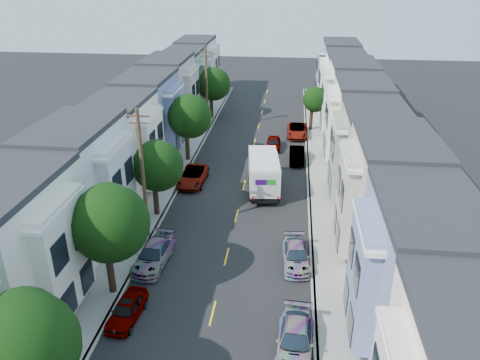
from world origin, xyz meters
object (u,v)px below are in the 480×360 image
at_px(parked_left_d, 193,176).
at_px(parked_right_d, 297,131).
at_px(tree_a, 22,348).
at_px(tree_far_r, 315,100).
at_px(parked_right_b, 296,256).
at_px(lead_sedan, 274,143).
at_px(tree_c, 157,166).
at_px(utility_pole_near, 143,176).
at_px(utility_pole_far, 207,89).
at_px(parked_left_c, 154,255).
at_px(tree_e, 213,84).
at_px(parked_right_c, 297,155).
at_px(tree_d, 189,117).
at_px(parked_left_b, 127,310).
at_px(tree_b, 109,224).
at_px(parked_right_a, 295,340).
at_px(fedex_truck, 264,172).

height_order(parked_left_d, parked_right_d, parked_left_d).
height_order(tree_a, tree_far_r, tree_a).
relative_size(parked_right_b, parked_right_d, 0.85).
xyz_separation_m(lead_sedan, parked_left_d, (-7.19, -10.06, 0.06)).
distance_m(tree_a, tree_c, 19.90).
bearing_deg(utility_pole_near, utility_pole_far, 90.00).
xyz_separation_m(tree_far_r, parked_left_c, (-11.79, -30.54, -3.16)).
xyz_separation_m(tree_e, tree_far_r, (13.20, -3.59, -0.77)).
height_order(parked_right_c, parked_right_d, parked_right_c).
distance_m(lead_sedan, parked_right_d, 5.31).
bearing_deg(parked_right_b, tree_d, 117.66).
bearing_deg(tree_e, parked_right_c, -51.90).
distance_m(parked_left_b, parked_left_c, 5.62).
bearing_deg(parked_right_c, tree_a, -109.95).
relative_size(utility_pole_far, parked_left_b, 2.52).
xyz_separation_m(tree_b, parked_right_a, (11.20, -3.62, -4.37)).
bearing_deg(tree_c, utility_pole_near, -89.96).
bearing_deg(parked_right_c, parked_right_a, -91.15).
relative_size(tree_far_r, parked_left_c, 1.15).
bearing_deg(parked_left_d, tree_c, -100.98).
bearing_deg(tree_d, tree_b, -90.00).
xyz_separation_m(tree_a, tree_far_r, (13.20, 43.61, -0.97)).
relative_size(parked_right_c, parked_right_d, 0.84).
xyz_separation_m(parked_left_b, parked_left_d, (0.00, 18.91, 0.07)).
relative_size(tree_a, parked_left_b, 1.80).
xyz_separation_m(tree_e, parked_right_c, (11.20, -14.29, -3.93)).
xyz_separation_m(tree_c, tree_d, (0.00, 12.07, 0.43)).
relative_size(utility_pole_near, parked_right_c, 2.34).
bearing_deg(parked_right_a, parked_right_d, 93.08).
bearing_deg(tree_far_r, tree_e, 164.78).
height_order(parked_right_b, parked_right_c, parked_right_c).
bearing_deg(fedex_truck, parked_left_b, -116.87).
relative_size(tree_c, utility_pole_near, 0.65).
distance_m(tree_b, tree_d, 22.29).
bearing_deg(utility_pole_near, tree_d, 90.01).
height_order(tree_a, parked_left_c, tree_a).
height_order(parked_left_c, parked_right_b, parked_left_c).
bearing_deg(tree_c, tree_a, -90.00).
distance_m(tree_c, parked_right_c, 17.57).
bearing_deg(parked_right_b, tree_a, -132.86).
relative_size(tree_d, parked_right_a, 1.52).
bearing_deg(parked_right_d, parked_right_a, -90.67).
height_order(parked_right_a, parked_right_d, parked_right_d).
bearing_deg(tree_far_r, parked_left_b, -108.07).
relative_size(parked_right_a, parked_right_c, 1.10).
distance_m(tree_a, tree_b, 9.68).
distance_m(tree_a, parked_left_b, 8.67).
height_order(tree_b, parked_left_b, tree_b).
xyz_separation_m(tree_c, parked_left_c, (1.40, -6.82, -3.71)).
relative_size(tree_d, parked_right_d, 1.40).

